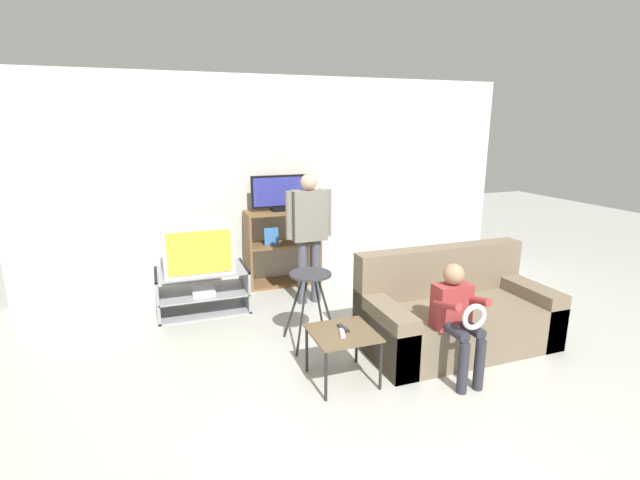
# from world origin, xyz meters

# --- Properties ---
(ground_plane) EXTENTS (18.00, 18.00, 0.00)m
(ground_plane) POSITION_xyz_m (0.00, 0.00, 0.00)
(ground_plane) COLOR #B7B7AD
(wall_back) EXTENTS (6.40, 0.06, 2.60)m
(wall_back) POSITION_xyz_m (0.00, 3.57, 1.30)
(wall_back) COLOR silver
(wall_back) RESTS_ON ground_plane
(tv_stand) EXTENTS (0.98, 0.59, 0.47)m
(tv_stand) POSITION_xyz_m (-1.14, 2.75, 0.23)
(tv_stand) COLOR #939399
(tv_stand) RESTS_ON ground_plane
(television_main) EXTENTS (0.72, 0.57, 0.53)m
(television_main) POSITION_xyz_m (-1.17, 2.76, 0.74)
(television_main) COLOR #B2B2B7
(television_main) RESTS_ON tv_stand
(media_shelf) EXTENTS (0.93, 0.39, 0.96)m
(media_shelf) POSITION_xyz_m (-0.06, 3.31, 0.49)
(media_shelf) COLOR brown
(media_shelf) RESTS_ON ground_plane
(television_flat) EXTENTS (0.76, 0.20, 0.44)m
(television_flat) POSITION_xyz_m (-0.06, 3.32, 1.17)
(television_flat) COLOR black
(television_flat) RESTS_ON media_shelf
(folding_stool) EXTENTS (0.43, 0.43, 0.70)m
(folding_stool) POSITION_xyz_m (-0.27, 1.58, 0.58)
(folding_stool) COLOR black
(folding_stool) RESTS_ON ground_plane
(snack_table) EXTENTS (0.50, 0.50, 0.42)m
(snack_table) POSITION_xyz_m (-0.24, 0.88, 0.38)
(snack_table) COLOR brown
(snack_table) RESTS_ON ground_plane
(remote_control_black) EXTENTS (0.06, 0.15, 0.02)m
(remote_control_black) POSITION_xyz_m (-0.22, 0.92, 0.43)
(remote_control_black) COLOR #232328
(remote_control_black) RESTS_ON snack_table
(remote_control_white) EXTENTS (0.08, 0.15, 0.02)m
(remote_control_white) POSITION_xyz_m (-0.26, 0.84, 0.43)
(remote_control_white) COLOR silver
(remote_control_white) RESTS_ON snack_table
(couch) EXTENTS (1.75, 0.85, 0.88)m
(couch) POSITION_xyz_m (0.99, 1.12, 0.29)
(couch) COLOR #756651
(couch) RESTS_ON ground_plane
(person_standing_adult) EXTENTS (0.53, 0.20, 1.49)m
(person_standing_adult) POSITION_xyz_m (0.05, 2.57, 0.90)
(person_standing_adult) COLOR #4C4C56
(person_standing_adult) RESTS_ON ground_plane
(person_seated_child) EXTENTS (0.33, 0.43, 0.94)m
(person_seated_child) POSITION_xyz_m (0.63, 0.61, 0.56)
(person_seated_child) COLOR #2D2D38
(person_seated_child) RESTS_ON ground_plane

